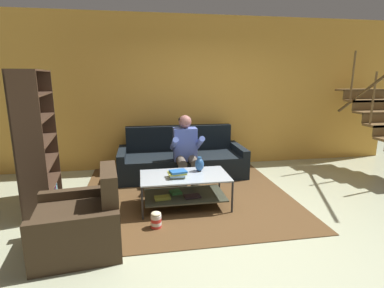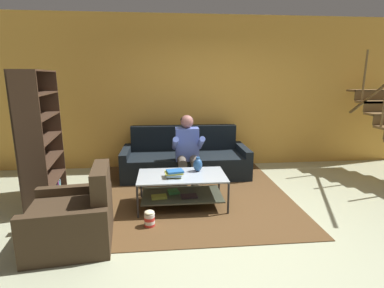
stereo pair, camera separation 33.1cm
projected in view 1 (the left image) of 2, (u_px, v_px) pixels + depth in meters
ground at (230, 218)px, 3.84m from camera, size 16.80×16.80×0.00m
back_partition at (195, 93)px, 5.88m from camera, size 8.40×0.12×2.90m
couch at (182, 160)px, 5.46m from camera, size 2.24×0.92×0.87m
person_seated_center at (186, 149)px, 4.86m from camera, size 0.50×0.58×1.16m
coffee_table at (184, 186)px, 4.13m from camera, size 1.20×0.68×0.45m
area_rug at (184, 191)px, 4.74m from camera, size 3.09×3.29×0.01m
vase at (199, 164)px, 4.26m from camera, size 0.13×0.13×0.21m
book_stack at (178, 174)px, 3.99m from camera, size 0.26×0.20×0.10m
bookshelf at (36, 155)px, 4.00m from camera, size 0.46×1.14×1.86m
armchair at (82, 223)px, 3.13m from camera, size 0.93×0.94×0.85m
popcorn_tub at (156, 220)px, 3.57m from camera, size 0.13×0.13×0.21m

